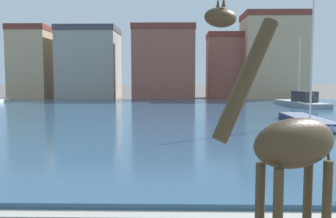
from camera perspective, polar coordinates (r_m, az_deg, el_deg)
The scene contains 10 objects.
harbor_water at distance 29.27m, azimuth -3.42°, elevation -1.20°, with size 87.48×40.43×0.27m, color #2D5170.
quay_edge_coping at distance 9.44m, azimuth -13.86°, elevation -15.38°, with size 87.48×0.50×0.12m, color #ADA89E.
giraffe_statue at distance 6.00m, azimuth 17.81°, elevation -5.81°, with size 2.34×1.54×4.37m.
sailboat_grey at distance 40.65m, azimuth 19.12°, elevation 0.91°, with size 3.77×8.87×7.23m.
sailboat_navy at distance 24.99m, azimuth 20.76°, elevation -2.03°, with size 1.72×8.13×8.97m.
townhouse_wide_warehouse at distance 58.61m, azimuth -19.73°, elevation 6.63°, with size 5.44×6.66×10.39m.
townhouse_corner_house at distance 55.56m, azimuth -11.74°, elevation 6.80°, with size 8.21×7.67×10.16m.
townhouse_tall_gabled at distance 51.32m, azimuth -0.63°, elevation 6.98°, with size 8.38×5.59×10.03m.
townhouse_end_terrace at distance 55.61m, azimuth 8.93°, elevation 6.45°, with size 5.88×5.45×9.39m.
townhouse_narrow_midrow at distance 55.52m, azimuth 15.56°, elevation 7.67°, with size 8.63×6.74×12.00m.
Camera 1 is at (2.36, 1.06, 3.34)m, focal length 40.37 mm.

